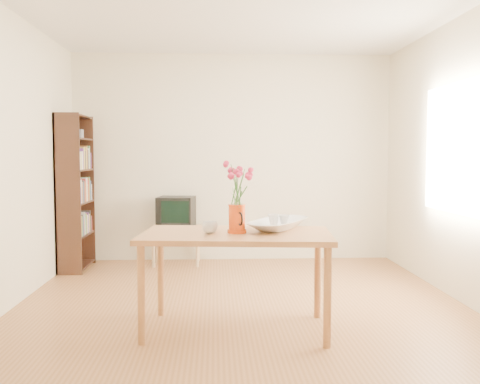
{
  "coord_description": "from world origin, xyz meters",
  "views": [
    {
      "loc": [
        -0.23,
        -4.53,
        1.34
      ],
      "look_at": [
        0.0,
        0.3,
        1.0
      ],
      "focal_mm": 40.0,
      "sensor_mm": 36.0,
      "label": 1
    }
  ],
  "objects": [
    {
      "name": "room",
      "position": [
        0.03,
        0.0,
        1.3
      ],
      "size": [
        4.5,
        4.5,
        4.5
      ],
      "color": "brown",
      "rests_on": "ground"
    },
    {
      "name": "table",
      "position": [
        -0.07,
        -0.53,
        0.67
      ],
      "size": [
        1.49,
        0.94,
        0.75
      ],
      "rotation": [
        0.0,
        0.0,
        -0.1
      ],
      "color": "#9D6135",
      "rests_on": "ground"
    },
    {
      "name": "tv_stand",
      "position": [
        -0.7,
        1.97,
        0.39
      ],
      "size": [
        0.6,
        0.45,
        0.46
      ],
      "color": "tan",
      "rests_on": "ground"
    },
    {
      "name": "bookshelf",
      "position": [
        -1.85,
        1.75,
        0.84
      ],
      "size": [
        0.28,
        0.7,
        1.8
      ],
      "color": "black",
      "rests_on": "ground"
    },
    {
      "name": "pitcher",
      "position": [
        -0.06,
        -0.54,
        0.85
      ],
      "size": [
        0.14,
        0.22,
        0.22
      ],
      "rotation": [
        0.0,
        0.0,
        0.28
      ],
      "color": "#E9450D",
      "rests_on": "table"
    },
    {
      "name": "flowers",
      "position": [
        -0.06,
        -0.54,
        1.13
      ],
      "size": [
        0.25,
        0.25,
        0.35
      ],
      "primitive_type": null,
      "color": "#D1315A",
      "rests_on": "pitcher"
    },
    {
      "name": "mug",
      "position": [
        -0.27,
        -0.56,
        0.79
      ],
      "size": [
        0.12,
        0.12,
        0.09
      ],
      "primitive_type": "imported",
      "rotation": [
        0.0,
        0.0,
        3.24
      ],
      "color": "white",
      "rests_on": "table"
    },
    {
      "name": "bowl",
      "position": [
        0.27,
        -0.36,
        0.97
      ],
      "size": [
        0.65,
        0.65,
        0.45
      ],
      "primitive_type": "imported",
      "rotation": [
        0.0,
        0.0,
        -0.53
      ],
      "color": "white",
      "rests_on": "table"
    },
    {
      "name": "teacup_a",
      "position": [
        0.23,
        -0.36,
        0.93
      ],
      "size": [
        0.11,
        0.11,
        0.07
      ],
      "primitive_type": "imported",
      "rotation": [
        0.0,
        0.0,
        0.63
      ],
      "color": "white",
      "rests_on": "bowl"
    },
    {
      "name": "teacup_b",
      "position": [
        0.32,
        -0.34,
        0.93
      ],
      "size": [
        0.08,
        0.08,
        0.06
      ],
      "primitive_type": "imported",
      "rotation": [
        0.0,
        0.0,
        1.73
      ],
      "color": "white",
      "rests_on": "bowl"
    },
    {
      "name": "television",
      "position": [
        -0.7,
        1.98,
        0.65
      ],
      "size": [
        0.47,
        0.45,
        0.37
      ],
      "rotation": [
        0.0,
        0.0,
        -0.13
      ],
      "color": "black",
      "rests_on": "tv_stand"
    }
  ]
}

